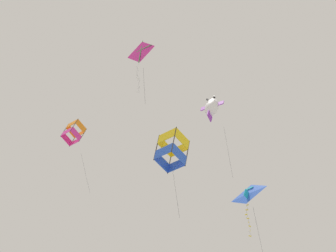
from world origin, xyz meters
TOP-DOWN VIEW (x-y plane):
  - kite_box_low_drifter at (-7.12, 2.81)m, footprint 1.98×2.33m
  - kite_box_near_right at (0.25, 6.52)m, footprint 2.81×2.22m
  - kite_fish_far_centre at (-6.63, -1.22)m, footprint 2.85×2.12m
  - kite_diamond_mid_left at (-6.89, 5.32)m, footprint 2.10×0.95m
  - kite_delta_upper_right at (-7.74, -3.06)m, footprint 2.26×1.19m

SIDE VIEW (x-z plane):
  - kite_delta_upper_right at x=-7.74m, z-range 16.72..23.89m
  - kite_box_low_drifter at x=-7.12m, z-range 18.74..25.13m
  - kite_box_near_right at x=0.25m, z-range 22.87..29.43m
  - kite_fish_far_centre at x=-6.63m, z-range 23.48..31.81m
  - kite_diamond_mid_left at x=-6.89m, z-range 26.26..32.69m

